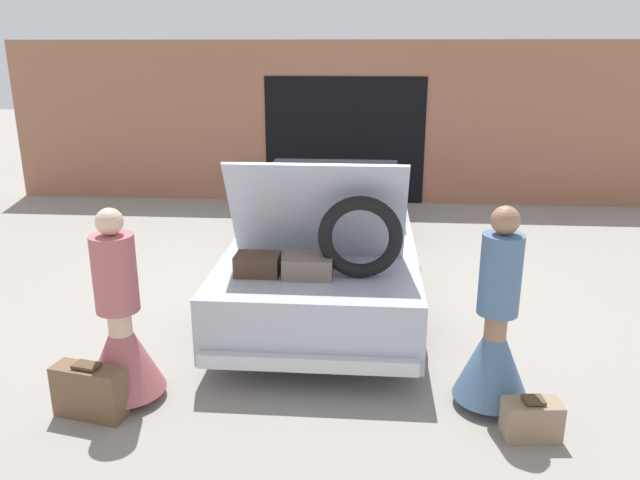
% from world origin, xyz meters
% --- Properties ---
extents(ground_plane, '(40.00, 40.00, 0.00)m').
position_xyz_m(ground_plane, '(0.00, 0.00, 0.00)').
color(ground_plane, gray).
extents(garage_wall_back, '(12.00, 0.14, 2.80)m').
position_xyz_m(garage_wall_back, '(0.00, 3.91, 1.39)').
color(garage_wall_back, '#9E664C').
rests_on(garage_wall_back, ground_plane).
extents(car, '(1.90, 5.47, 1.76)m').
position_xyz_m(car, '(0.00, 0.01, 0.57)').
color(car, '#B2B7C6').
rests_on(car, ground_plane).
extents(person_left, '(0.63, 0.63, 1.56)m').
position_xyz_m(person_left, '(-1.43, -2.89, 0.55)').
color(person_left, beige).
rests_on(person_left, ground_plane).
extents(person_right, '(0.58, 0.58, 1.60)m').
position_xyz_m(person_right, '(1.43, -2.76, 0.57)').
color(person_right, '#997051').
rests_on(person_right, ground_plane).
extents(suitcase_beside_left_person, '(0.58, 0.30, 0.44)m').
position_xyz_m(suitcase_beside_left_person, '(-1.60, -3.16, 0.20)').
color(suitcase_beside_left_person, brown).
rests_on(suitcase_beside_left_person, ground_plane).
extents(suitcase_beside_right_person, '(0.42, 0.25, 0.32)m').
position_xyz_m(suitcase_beside_right_person, '(1.65, -3.17, 0.15)').
color(suitcase_beside_right_person, '#8C7259').
rests_on(suitcase_beside_right_person, ground_plane).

